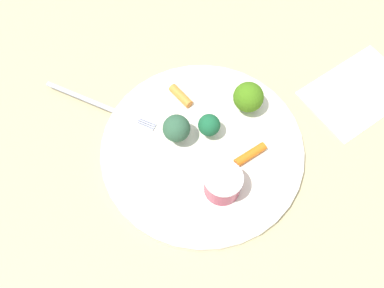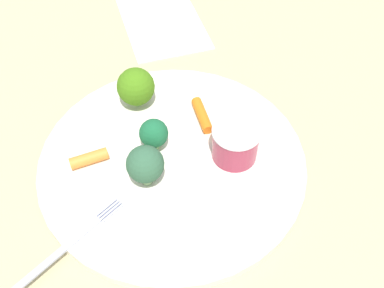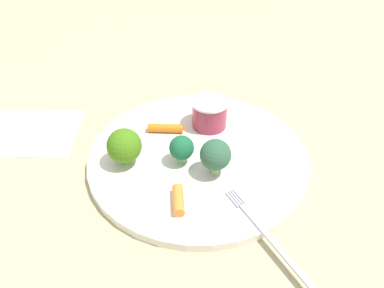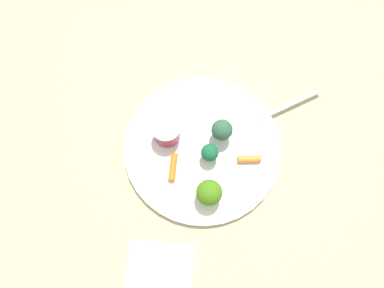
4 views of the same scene
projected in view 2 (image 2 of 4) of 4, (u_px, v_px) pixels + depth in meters
name	position (u px, v px, depth m)	size (l,w,h in m)	color
ground_plane	(173.00, 165.00, 0.53)	(2.40, 2.40, 0.00)	tan
plate	(172.00, 162.00, 0.53)	(0.30, 0.30, 0.01)	silver
sauce_cup	(235.00, 143.00, 0.51)	(0.05, 0.05, 0.04)	#962D44
broccoli_floret_0	(154.00, 134.00, 0.52)	(0.03, 0.03, 0.04)	#7FB663
broccoli_floret_1	(136.00, 87.00, 0.56)	(0.05, 0.05, 0.05)	#7DBB67
broccoli_floret_2	(145.00, 165.00, 0.48)	(0.04, 0.04, 0.05)	#84AC70
carrot_stick_0	(202.00, 115.00, 0.56)	(0.01, 0.01, 0.05)	orange
carrot_stick_1	(89.00, 159.00, 0.52)	(0.01, 0.01, 0.04)	orange
fork	(47.00, 263.00, 0.44)	(0.17, 0.11, 0.00)	#AFB2C8
napkin	(162.00, 21.00, 0.71)	(0.17, 0.11, 0.00)	white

